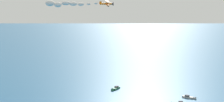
# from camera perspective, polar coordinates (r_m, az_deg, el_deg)

# --- Properties ---
(motorboat_offshore) EXTENTS (2.28, 8.71, 2.52)m
(motorboat_offshore) POSITION_cam_1_polar(r_m,az_deg,el_deg) (224.89, 0.53, -5.99)
(motorboat_offshore) COLOR #33704C
(motorboat_offshore) RESTS_ON ground_plane
(motorboat_trailing) EXTENTS (8.10, 3.27, 2.29)m
(motorboat_trailing) POSITION_cam_1_polar(r_m,az_deg,el_deg) (209.01, 12.24, -7.22)
(motorboat_trailing) COLOR #9E9993
(motorboat_trailing) RESTS_ON ground_plane
(biplane_lead) EXTENTS (6.85, 6.69, 3.65)m
(biplane_lead) POSITION_cam_1_polar(r_m,az_deg,el_deg) (174.07, -0.80, 7.56)
(biplane_lead) COLOR orange
(smoke_trail_lead) EXTENTS (21.17, 16.99, 3.75)m
(smoke_trail_lead) POSITION_cam_1_polar(r_m,az_deg,el_deg) (172.13, -7.97, 7.47)
(smoke_trail_lead) COLOR silver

